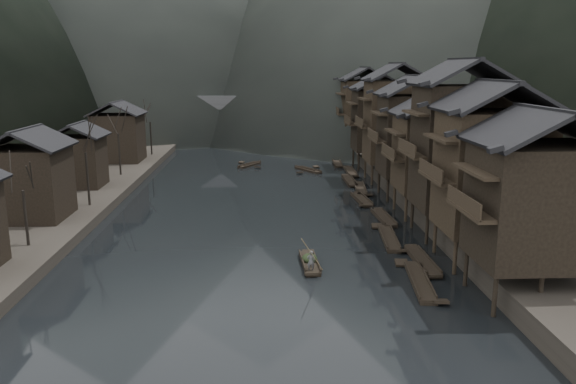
{
  "coord_description": "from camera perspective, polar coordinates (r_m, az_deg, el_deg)",
  "views": [
    {
      "loc": [
        0.57,
        -40.82,
        14.57
      ],
      "look_at": [
        2.99,
        12.89,
        2.5
      ],
      "focal_mm": 35.0,
      "sensor_mm": 36.0,
      "label": 1
    }
  ],
  "objects": [
    {
      "name": "midriver_boats",
      "position": [
        89.0,
        -0.31,
        3.36
      ],
      "size": [
        12.09,
        30.39,
        0.44
      ],
      "color": "black",
      "rests_on": "water"
    },
    {
      "name": "bare_trees",
      "position": [
        61.39,
        -19.25,
        4.62
      ],
      "size": [
        3.84,
        62.54,
        7.68
      ],
      "color": "black",
      "rests_on": "left_bank"
    },
    {
      "name": "bamboo_pole",
      "position": [
        39.53,
        2.66,
        -3.27
      ],
      "size": [
        2.0,
        2.16,
        3.44
      ],
      "primitive_type": "cylinder",
      "rotation": [
        0.7,
        0.0,
        -0.74
      ],
      "color": "#8C7A51",
      "rests_on": "boatman"
    },
    {
      "name": "water",
      "position": [
        43.35,
        -3.21,
        -7.01
      ],
      "size": [
        300.0,
        300.0,
        0.0
      ],
      "primitive_type": "plane",
      "color": "black",
      "rests_on": "ground"
    },
    {
      "name": "stilt_houses",
      "position": [
        63.13,
        12.88,
        7.07
      ],
      "size": [
        9.0,
        67.6,
        15.45
      ],
      "color": "black",
      "rests_on": "ground"
    },
    {
      "name": "boatman",
      "position": [
        40.27,
        2.34,
        -6.71
      ],
      "size": [
        0.58,
        0.39,
        1.58
      ],
      "primitive_type": "imported",
      "rotation": [
        0.0,
        0.0,
        3.16
      ],
      "color": "#59595C",
      "rests_on": "hero_sampan"
    },
    {
      "name": "hero_sampan",
      "position": [
        42.37,
        2.21,
        -7.18
      ],
      "size": [
        1.3,
        5.36,
        0.44
      ],
      "color": "black",
      "rests_on": "water"
    },
    {
      "name": "right_bank",
      "position": [
        88.9,
        20.27,
        3.02
      ],
      "size": [
        40.0,
        200.0,
        1.8
      ],
      "primitive_type": "cube",
      "color": "#2D2823",
      "rests_on": "ground"
    },
    {
      "name": "cargo_heap",
      "position": [
        42.41,
        2.2,
        -6.32
      ],
      "size": [
        1.18,
        1.54,
        0.71
      ],
      "primitive_type": "ellipsoid",
      "color": "black",
      "rests_on": "hero_sampan"
    },
    {
      "name": "moored_sampans",
      "position": [
        70.21,
        6.81,
        0.76
      ],
      "size": [
        3.28,
        72.75,
        0.47
      ],
      "color": "black",
      "rests_on": "water"
    },
    {
      "name": "left_houses",
      "position": [
        65.09,
        -21.49,
        3.9
      ],
      "size": [
        8.1,
        53.2,
        8.73
      ],
      "color": "black",
      "rests_on": "left_bank"
    },
    {
      "name": "left_bank",
      "position": [
        89.4,
        -26.01,
        2.37
      ],
      "size": [
        40.0,
        200.0,
        1.2
      ],
      "primitive_type": "cube",
      "color": "#2D2823",
      "rests_on": "ground"
    },
    {
      "name": "stone_bridge",
      "position": [
        113.22,
        -2.89,
        7.84
      ],
      "size": [
        40.0,
        6.0,
        9.0
      ],
      "color": "#4C4C4F",
      "rests_on": "ground"
    }
  ]
}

